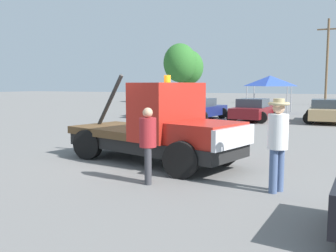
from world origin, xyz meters
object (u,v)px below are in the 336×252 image
Objects in this scene: person_at_hood at (148,140)px; tree_left at (180,63)px; canopy_tent_blue at (270,81)px; parked_car_maroon at (253,110)px; parked_car_skyblue at (155,107)px; parked_car_tan at (327,111)px; person_near_truck at (278,138)px; utility_pole at (327,60)px; tree_center at (189,67)px; parked_car_navy at (199,109)px; tow_truck at (161,130)px.

tree_left is at bearing 82.95° from person_at_hood.
parked_car_maroon is at bearing -89.41° from canopy_tent_blue.
parked_car_skyblue is 1.66× the size of canopy_tent_blue.
person_near_truck is at bearing 176.39° from parked_car_tan.
person_at_hood reaches higher than parked_car_maroon.
person_at_hood reaches higher than parked_car_tan.
parked_car_tan is at bearing -47.09° from tree_left.
tree_left is at bearing -173.02° from utility_pole.
canopy_tent_blue is at bearing -43.34° from tree_left.
canopy_tent_blue reaches higher than person_at_hood.
parked_car_skyblue is at bearing -138.58° from canopy_tent_blue.
tree_center is (-11.31, 12.65, 1.72)m from canopy_tent_blue.
parked_car_navy is (-6.55, 14.35, -0.49)m from person_near_truck.
tree_left reaches higher than canopy_tent_blue.
canopy_tent_blue is at bearing -57.03° from parked_car_skyblue.
parked_car_maroon is at bearing -71.51° from parked_car_navy.
person_at_hood is at bearing -88.33° from canopy_tent_blue.
tree_left is (-12.50, 33.35, 3.62)m from person_at_hood.
tree_left is at bearing 33.10° from parked_car_navy.
parked_car_skyblue is 19.56m from tree_center.
utility_pole is at bearing 1.73° from tree_center.
canopy_tent_blue is (-0.02, 20.12, 1.49)m from tow_truck.
utility_pole is at bearing -5.73° from parked_car_maroon.
tow_truck reaches higher than parked_car_navy.
parked_car_tan is 0.52× the size of utility_pole.
parked_car_navy is at bearing -67.91° from tree_center.
tree_center is at bearing 131.81° from canopy_tent_blue.
tow_truck is 2.14m from person_at_hood.
canopy_tent_blue reaches higher than parked_car_maroon.
tree_center is (-11.38, 19.43, 3.52)m from parked_car_maroon.
parked_car_tan is at bearing -88.98° from utility_pole.
person_at_hood is (-2.72, -0.44, -0.15)m from person_near_truck.
canopy_tent_blue is (-3.37, 21.73, 1.31)m from person_near_truck.
canopy_tent_blue is at bearing -48.19° from tree_center.
parked_car_skyblue is (-10.25, 15.65, -0.48)m from person_near_truck.
parked_car_navy is at bearing 99.73° from parked_car_tan.
tow_truck is 3.33× the size of person_at_hood.
parked_car_skyblue and parked_car_navy have the same top height.
parked_car_maroon is 0.65× the size of tree_left.
tree_center is at bearing 30.16° from parked_car_navy.
utility_pole reaches higher than person_at_hood.
parked_car_maroon is at bearing -56.43° from tree_left.
parked_car_skyblue is 22.32m from utility_pole.
tow_truck is 34.82m from tree_center.
parked_car_skyblue is 0.79× the size of tree_center.
tree_center is at bearing 125.68° from tow_truck.
parked_car_maroon is at bearing -100.63° from utility_pole.
utility_pole is (3.79, 33.22, 3.76)m from tow_truck.
tree_center is at bearing 81.36° from person_at_hood.
utility_pole reaches higher than tree_center.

